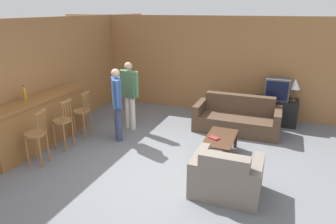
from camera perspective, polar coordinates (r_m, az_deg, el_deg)
name	(u,v)px	position (r m, az deg, el deg)	size (l,w,h in m)	color
ground_plane	(160,171)	(5.50, -1.50, -11.20)	(24.00, 24.00, 0.00)	slate
wall_back	(211,65)	(8.38, 8.25, 8.82)	(9.40, 0.08, 2.60)	#9E6B3D
wall_left	(62,73)	(7.70, -19.57, 7.01)	(0.08, 8.67, 2.60)	#9E6B3D
bar_counter	(40,121)	(6.84, -23.12, -1.67)	(0.55, 2.54, 1.04)	brown
bar_chair_near	(37,137)	(6.00, -23.74, -4.43)	(0.44, 0.44, 1.06)	#996638
bar_chair_mid	(63,124)	(6.48, -19.35, -2.14)	(0.38, 0.38, 1.06)	#996638
bar_chair_far	(82,114)	(6.95, -15.99, -0.37)	(0.39, 0.39, 1.06)	#996638
couch_far	(237,119)	(7.29, 12.99, -1.29)	(1.96, 0.86, 0.82)	#4C3828
armchair_near	(226,178)	(4.84, 10.98, -12.18)	(1.05, 0.82, 0.80)	#70665B
coffee_table	(220,140)	(5.98, 9.94, -5.24)	(0.55, 1.02, 0.40)	#472D1E
tv_unit	(274,111)	(8.03, 19.62, 0.16)	(1.07, 0.56, 0.63)	black
tv	(277,89)	(7.86, 20.09, 4.16)	(0.58, 0.42, 0.53)	#4C4C4C
bottle	(25,94)	(6.54, -25.61, 3.17)	(0.08, 0.08, 0.31)	#B27A23
book_on_table	(214,138)	(5.86, 8.73, -4.90)	(0.23, 0.20, 0.03)	maroon
table_lamp	(295,85)	(7.84, 23.04, 4.80)	(0.25, 0.25, 0.55)	brown
person_by_window	(129,92)	(7.09, -7.36, 3.80)	(0.53, 0.25, 1.62)	silver
person_by_counter	(117,101)	(6.51, -9.69, 2.08)	(0.40, 0.49, 1.59)	#384260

